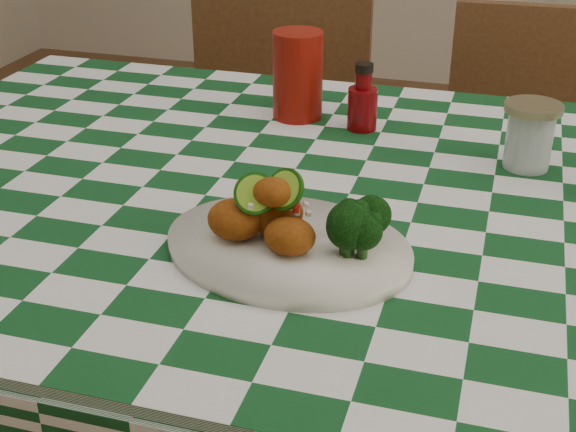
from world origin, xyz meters
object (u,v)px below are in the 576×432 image
(ketchup_bottle, at_px, (363,97))
(mason_jar, at_px, (530,136))
(plate, at_px, (288,247))
(fried_chicken_pile, at_px, (275,209))
(wooden_chair_left, at_px, (264,158))
(wooden_chair_right, at_px, (519,208))
(dining_table, at_px, (341,399))
(red_tumbler, at_px, (298,75))

(ketchup_bottle, relative_size, mason_jar, 1.12)
(plate, distance_m, fried_chicken_pile, 0.06)
(fried_chicken_pile, xyz_separation_m, mason_jar, (0.31, 0.37, -0.01))
(plate, xyz_separation_m, wooden_chair_left, (-0.32, 0.89, -0.29))
(plate, bearing_deg, mason_jar, 52.24)
(mason_jar, bearing_deg, wooden_chair_right, 88.47)
(dining_table, height_order, plate, plate)
(wooden_chair_right, bearing_deg, dining_table, -111.06)
(plate, relative_size, wooden_chair_right, 0.37)
(plate, relative_size, fried_chicken_pile, 2.39)
(plate, distance_m, ketchup_bottle, 0.47)
(wooden_chair_left, bearing_deg, red_tumbler, -68.65)
(dining_table, xyz_separation_m, red_tumbler, (-0.16, 0.29, 0.47))
(red_tumbler, height_order, wooden_chair_right, red_tumbler)
(dining_table, distance_m, ketchup_bottle, 0.53)
(dining_table, bearing_deg, wooden_chair_right, 70.08)
(red_tumbler, bearing_deg, wooden_chair_left, 116.23)
(plate, height_order, mason_jar, mason_jar)
(fried_chicken_pile, distance_m, wooden_chair_right, 1.06)
(red_tumbler, height_order, wooden_chair_left, wooden_chair_left)
(fried_chicken_pile, distance_m, wooden_chair_left, 1.00)
(plate, xyz_separation_m, red_tumbler, (-0.13, 0.49, 0.07))
(red_tumbler, distance_m, wooden_chair_left, 0.57)
(ketchup_bottle, height_order, mason_jar, ketchup_bottle)
(red_tumbler, distance_m, ketchup_bottle, 0.13)
(mason_jar, xyz_separation_m, wooden_chair_right, (0.01, 0.55, -0.40))
(fried_chicken_pile, distance_m, ketchup_bottle, 0.46)
(plate, distance_m, wooden_chair_right, 1.04)
(fried_chicken_pile, height_order, ketchup_bottle, ketchup_bottle)
(fried_chicken_pile, bearing_deg, red_tumbler, 102.43)
(red_tumbler, xyz_separation_m, mason_jar, (0.41, -0.12, -0.03))
(plate, distance_m, wooden_chair_left, 0.99)
(plate, bearing_deg, wooden_chair_right, 71.91)
(wooden_chair_left, bearing_deg, wooden_chair_right, -1.86)
(fried_chicken_pile, distance_m, mason_jar, 0.48)
(wooden_chair_left, distance_m, wooden_chair_right, 0.63)
(red_tumbler, relative_size, ketchup_bottle, 1.33)
(plate, relative_size, ketchup_bottle, 2.75)
(fried_chicken_pile, distance_m, red_tumbler, 0.50)
(fried_chicken_pile, xyz_separation_m, wooden_chair_left, (-0.31, 0.89, -0.34))
(fried_chicken_pile, relative_size, mason_jar, 1.29)
(plate, distance_m, mason_jar, 0.47)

